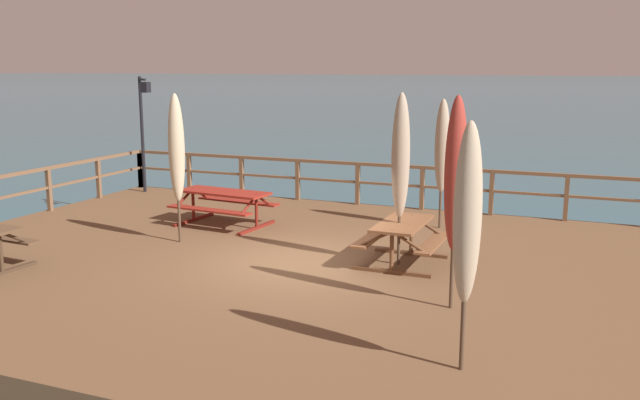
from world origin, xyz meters
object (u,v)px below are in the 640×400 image
Objects in this scene: picnic_table_mid_left at (402,234)px; patio_umbrella_tall_mid_right at (467,215)px; lamp_post_hooked at (143,117)px; patio_umbrella_tall_back_left at (177,149)px; patio_umbrella_short_back at (401,157)px; picnic_table_front_left at (224,200)px; patio_umbrella_tall_mid_left at (442,147)px; patio_umbrella_tall_back_right at (456,175)px.

picnic_table_mid_left is 0.57× the size of patio_umbrella_tall_mid_right.
patio_umbrella_tall_back_left is at bearing -47.44° from lamp_post_hooked.
patio_umbrella_tall_mid_right is 0.98× the size of patio_umbrella_tall_back_left.
picnic_table_front_left is at bearing 160.93° from patio_umbrella_short_back.
picnic_table_mid_left is 9.57m from lamp_post_hooked.
patio_umbrella_tall_mid_right is 13.13m from lamp_post_hooked.
patio_umbrella_tall_mid_left reaches higher than picnic_table_front_left.
patio_umbrella_tall_back_right reaches higher than patio_umbrella_tall_back_left.
patio_umbrella_tall_back_right is (-0.55, 2.03, 0.12)m from patio_umbrella_tall_mid_right.
patio_umbrella_tall_mid_left is at bearing 104.67° from patio_umbrella_tall_mid_right.
patio_umbrella_tall_back_right is at bearing -75.51° from patio_umbrella_tall_mid_left.
patio_umbrella_tall_mid_right is 7.24m from patio_umbrella_tall_mid_left.
patio_umbrella_short_back reaches higher than picnic_table_mid_left.
patio_umbrella_tall_mid_left is (0.01, 3.02, 1.23)m from picnic_table_mid_left.
patio_umbrella_tall_back_left is (-4.55, -0.19, 1.34)m from picnic_table_mid_left.
picnic_table_front_left is 0.76× the size of patio_umbrella_tall_mid_right.
patio_umbrella_tall_back_right is at bearing -16.80° from patio_umbrella_tall_back_left.
patio_umbrella_tall_back_left is 5.58m from patio_umbrella_tall_mid_left.
lamp_post_hooked is (-4.00, 2.63, 1.55)m from picnic_table_front_left.
patio_umbrella_tall_mid_left is at bearing -7.29° from lamp_post_hooked.
patio_umbrella_tall_back_right reaches higher than patio_umbrella_tall_mid_right.
patio_umbrella_tall_back_left is 0.93× the size of lamp_post_hooked.
picnic_table_mid_left is 4.75m from patio_umbrella_tall_back_left.
picnic_table_mid_left is 0.53× the size of patio_umbrella_tall_back_right.
patio_umbrella_tall_mid_right is 4.35m from patio_umbrella_short_back.
picnic_table_front_left is 0.74× the size of patio_umbrella_tall_back_left.
patio_umbrella_short_back is 0.98× the size of patio_umbrella_tall_back_right.
patio_umbrella_tall_mid_right is at bearing -74.89° from patio_umbrella_tall_back_right.
patio_umbrella_tall_mid_left is 0.88× the size of lamp_post_hooked.
patio_umbrella_short_back reaches higher than picnic_table_front_left.
patio_umbrella_tall_mid_right is 0.94× the size of patio_umbrella_tall_back_right.
patio_umbrella_short_back is (-1.88, 3.92, 0.09)m from patio_umbrella_tall_mid_right.
patio_umbrella_tall_back_left is at bearing 149.30° from patio_umbrella_tall_mid_right.
patio_umbrella_short_back is 9.43m from lamp_post_hooked.
picnic_table_front_left is at bearing -33.33° from lamp_post_hooked.
lamp_post_hooked is (-10.34, 8.09, 0.26)m from patio_umbrella_tall_mid_right.
patio_umbrella_tall_mid_left is (4.50, 1.54, 1.22)m from picnic_table_front_left.
patio_umbrella_tall_mid_right reaches higher than picnic_table_mid_left.
picnic_table_front_left is at bearing 149.36° from patio_umbrella_tall_back_right.
patio_umbrella_tall_back_left is (-0.06, -1.66, 1.32)m from picnic_table_front_left.
lamp_post_hooked reaches higher than patio_umbrella_tall_back_right.
patio_umbrella_short_back is at bearing -19.07° from picnic_table_front_left.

